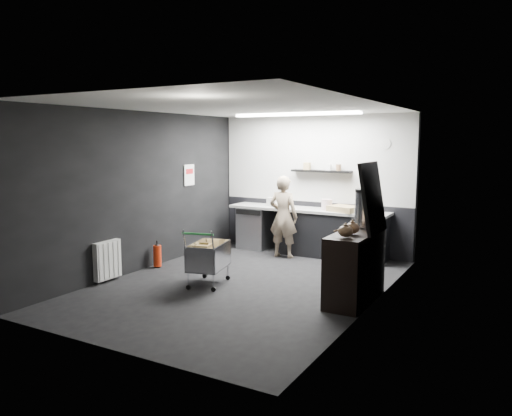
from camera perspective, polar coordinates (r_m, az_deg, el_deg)
The scene contains 22 objects.
floor at distance 7.78m, azimuth -1.49°, elevation -8.77°, with size 5.50×5.50×0.00m, color black.
ceiling at distance 7.48m, azimuth -1.56°, elevation 11.49°, with size 5.50×5.50×0.00m, color silver.
wall_back at distance 9.96m, azimuth 6.65°, elevation 2.73°, with size 5.50×5.50×0.00m, color black.
wall_front at distance 5.36m, azimuth -16.83°, elevation -1.83°, with size 5.50×5.50×0.00m, color black.
wall_left at distance 8.70m, azimuth -12.90°, elevation 1.87°, with size 5.50×5.50×0.00m, color black.
wall_right at distance 6.71m, azimuth 13.28°, elevation 0.16°, with size 5.50×5.50×0.00m, color black.
kitchen_wall_panel at distance 9.91m, azimuth 6.65°, elevation 5.61°, with size 3.95×0.02×1.70m, color beige.
dado_panel at distance 10.05m, azimuth 6.53°, elevation -2.11°, with size 3.95×0.02×1.00m, color black.
floating_shelf at distance 9.74m, azimuth 7.47°, elevation 4.20°, with size 1.20×0.22×0.04m, color black.
wall_clock at distance 9.44m, azimuth 14.58°, elevation 7.13°, with size 0.20×0.20×0.03m, color silver.
poster at distance 9.67m, azimuth -7.65°, elevation 3.76°, with size 0.02×0.30×0.40m, color white.
poster_red_band at distance 9.66m, azimuth -7.63°, elevation 4.17°, with size 0.01×0.22×0.10m, color red.
radiator at distance 8.19m, azimuth -16.63°, elevation -5.72°, with size 0.10×0.50×0.60m, color silver.
ceiling_strip at distance 9.11m, azimuth 4.55°, elevation 10.61°, with size 2.40×0.20×0.04m, color white.
prep_counter at distance 9.72m, azimuth 6.55°, elevation -2.70°, with size 3.20×0.61×0.90m.
person at distance 9.44m, azimuth 3.14°, elevation -0.99°, with size 0.57×0.37×1.56m, color beige.
shopping_cart at distance 7.72m, azimuth -5.47°, elevation -5.70°, with size 0.66×0.92×0.89m.
sideboard at distance 7.04m, azimuth 11.45°, elevation -5.57°, with size 0.55×1.29×1.93m.
fire_extinguisher at distance 8.92m, azimuth -11.21°, elevation -5.30°, with size 0.14×0.14×0.46m.
cardboard_box at distance 9.37m, azimuth 10.05°, elevation -0.08°, with size 0.53×0.41×0.11m, color #A08855.
pink_tub at distance 9.54m, azimuth 8.09°, elevation 0.39°, with size 0.20×0.20×0.20m, color beige.
white_container at distance 9.96m, azimuth 1.92°, elevation 0.70°, with size 0.20×0.16×0.18m, color silver.
Camera 1 is at (3.84, -6.39, 2.21)m, focal length 35.00 mm.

